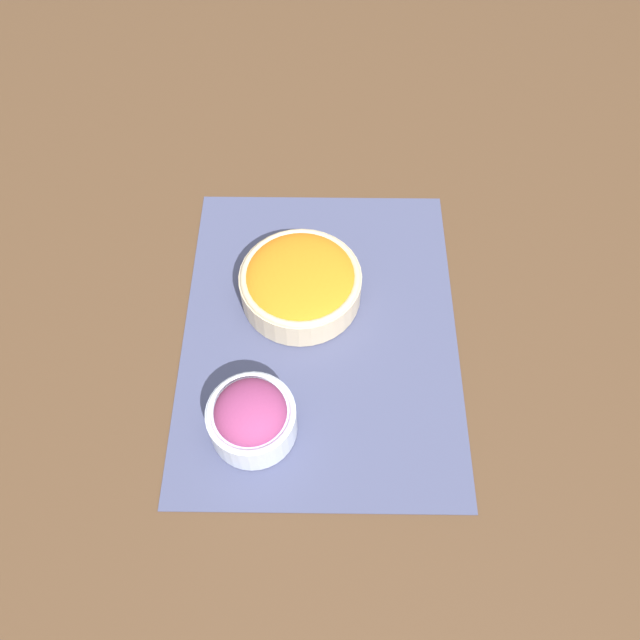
{
  "coord_description": "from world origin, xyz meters",
  "views": [
    {
      "loc": [
        -0.48,
        -0.01,
        0.8
      ],
      "look_at": [
        0.0,
        0.0,
        0.03
      ],
      "focal_mm": 35.0,
      "sensor_mm": 36.0,
      "label": 1
    }
  ],
  "objects": [
    {
      "name": "onion_bowl",
      "position": [
        -0.16,
        0.09,
        0.04
      ],
      "size": [
        0.12,
        0.12,
        0.08
      ],
      "color": "silver",
      "rests_on": "placemat"
    },
    {
      "name": "carrot_bowl",
      "position": [
        0.06,
        0.03,
        0.04
      ],
      "size": [
        0.18,
        0.18,
        0.07
      ],
      "color": "beige",
      "rests_on": "placemat"
    },
    {
      "name": "placemat",
      "position": [
        0.0,
        0.0,
        0.0
      ],
      "size": [
        0.54,
        0.41,
        0.0
      ],
      "color": "#474C70",
      "rests_on": "ground_plane"
    },
    {
      "name": "ground_plane",
      "position": [
        0.0,
        0.0,
        0.0
      ],
      "size": [
        3.0,
        3.0,
        0.0
      ],
      "primitive_type": "plane",
      "color": "#513823"
    }
  ]
}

